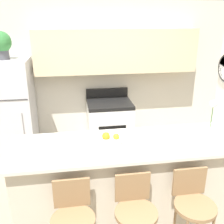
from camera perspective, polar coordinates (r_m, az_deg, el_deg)
name	(u,v)px	position (r m, az deg, el deg)	size (l,w,h in m)	color
wall_back	(106,66)	(4.64, -1.25, 9.97)	(5.60, 0.38, 2.55)	silver
counter_bar	(123,188)	(2.97, 2.46, -16.14)	(2.33, 0.74, 1.09)	beige
refrigerator	(10,112)	(4.55, -21.26, 0.08)	(0.74, 0.72, 1.68)	silver
stove_range	(110,126)	(4.66, -0.54, -3.06)	(0.76, 0.66, 1.07)	white
bar_stool_left	(73,219)	(2.44, -8.48, -22.14)	(0.38, 0.38, 0.99)	olive
bar_stool_mid	(135,212)	(2.49, 5.04, -20.95)	(0.38, 0.38, 0.99)	olive
bar_stool_right	(193,206)	(2.65, 17.21, -18.94)	(0.38, 0.38, 0.99)	olive
potted_plant_on_fridge	(1,44)	(4.33, -23.10, 13.47)	(0.32, 0.32, 0.42)	#4C4C51
orchid_vase	(210,131)	(2.88, 20.49, -3.93)	(0.14, 0.14, 0.44)	white
fruit_bowl	(111,140)	(2.67, -0.28, -6.03)	(0.23, 0.23, 0.12)	silver
trash_bin	(50,152)	(4.49, -13.36, -8.41)	(0.28, 0.28, 0.38)	#59595B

